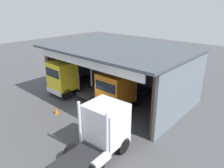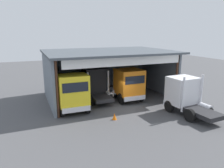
# 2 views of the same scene
# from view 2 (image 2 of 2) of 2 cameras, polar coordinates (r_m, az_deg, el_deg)

# --- Properties ---
(ground_plane) EXTENTS (80.00, 80.00, 0.00)m
(ground_plane) POSITION_cam_2_polar(r_m,az_deg,el_deg) (20.53, 3.17, -6.54)
(ground_plane) COLOR #4C4C4F
(ground_plane) RESTS_ON ground
(workshop_shed) EXTENTS (13.25, 9.50, 5.17)m
(workshop_shed) POSITION_cam_2_polar(r_m,az_deg,el_deg) (24.09, -1.81, 5.26)
(workshop_shed) COLOR slate
(workshop_shed) RESTS_ON ground
(truck_yellow_yard_outside) EXTENTS (2.72, 5.10, 3.51)m
(truck_yellow_yard_outside) POSITION_cam_2_polar(r_m,az_deg,el_deg) (19.48, -10.53, -2.32)
(truck_yellow_yard_outside) COLOR yellow
(truck_yellow_yard_outside) RESTS_ON ground
(truck_black_center_right_bay) EXTENTS (2.59, 4.54, 3.41)m
(truck_black_center_right_bay) POSITION_cam_2_polar(r_m,az_deg,el_deg) (22.78, -4.29, 0.14)
(truck_black_center_right_bay) COLOR black
(truck_black_center_right_bay) RESTS_ON ground
(truck_orange_center_left_bay) EXTENTS (2.63, 4.99, 3.39)m
(truck_orange_center_left_bay) POSITION_cam_2_polar(r_m,az_deg,el_deg) (22.41, 4.18, 0.01)
(truck_orange_center_left_bay) COLOR orange
(truck_orange_center_left_bay) RESTS_ON ground
(truck_white_right_bay) EXTENTS (2.71, 5.19, 3.54)m
(truck_white_right_bay) POSITION_cam_2_polar(r_m,az_deg,el_deg) (20.03, 18.99, -2.84)
(truck_white_right_bay) COLOR white
(truck_white_right_bay) RESTS_ON ground
(oil_drum) EXTENTS (0.58, 0.58, 0.87)m
(oil_drum) POSITION_cam_2_polar(r_m,az_deg,el_deg) (28.74, 6.23, 0.21)
(oil_drum) COLOR #194CB2
(oil_drum) RESTS_ON ground
(tool_cart) EXTENTS (0.90, 0.60, 1.00)m
(tool_cart) POSITION_cam_2_polar(r_m,az_deg,el_deg) (28.30, 5.68, 0.14)
(tool_cart) COLOR red
(tool_cart) RESTS_ON ground
(traffic_cone) EXTENTS (0.36, 0.36, 0.56)m
(traffic_cone) POSITION_cam_2_polar(r_m,az_deg,el_deg) (17.94, 0.67, -8.62)
(traffic_cone) COLOR orange
(traffic_cone) RESTS_ON ground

